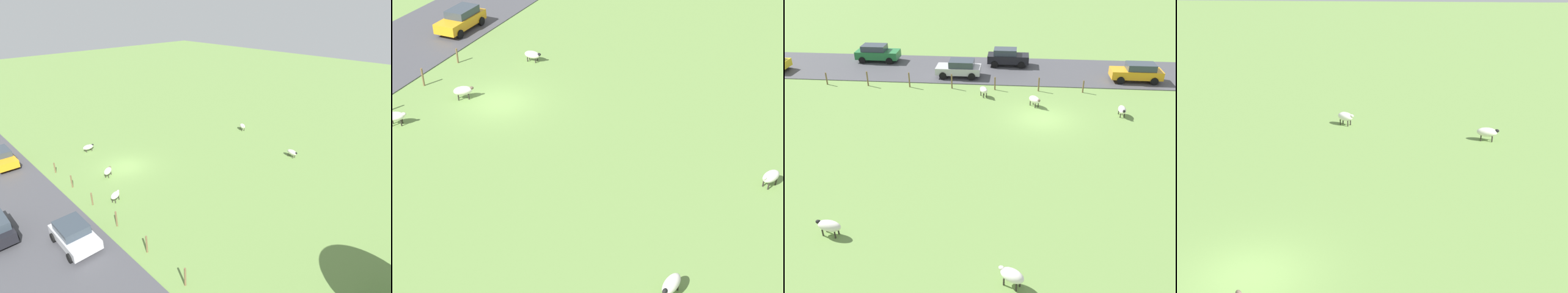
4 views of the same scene
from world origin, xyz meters
The scene contains 18 objects.
ground_plane centered at (0.00, 0.00, 0.00)m, with size 160.00×160.00×0.00m, color #6B8E47.
road_strip centered at (10.50, 0.00, 0.03)m, with size 8.00×80.00×0.06m, color #47474C.
sheep_0 centered at (3.86, 4.49, 0.55)m, with size 1.11×0.89×0.81m.
sheep_1 centered at (2.22, 0.46, 0.54)m, with size 1.20×1.10×0.81m.
sheep_2 centered at (-15.89, 1.80, 0.54)m, with size 0.96×1.16×0.82m.
sheep_3 centered at (-13.58, 10.12, 0.52)m, with size 0.71×1.29×0.78m.
sheep_4 centered at (0.97, -5.84, 0.49)m, with size 1.21×0.52×0.75m.
fence_post_0 centered at (5.47, -3.60, 0.52)m, with size 0.12×0.12×1.04m, color brown.
fence_post_1 centered at (5.47, 0.05, 0.59)m, with size 0.12×0.12×1.18m, color brown.
fence_post_2 centered at (5.47, 3.69, 0.56)m, with size 0.12×0.12×1.11m, color brown.
fence_post_3 centered at (5.47, 7.34, 0.63)m, with size 0.12×0.12×1.26m, color brown.
fence_post_4 centered at (5.47, 10.98, 0.65)m, with size 0.12×0.12×1.29m, color brown.
fence_post_5 centered at (5.47, 14.63, 0.63)m, with size 0.12×0.12×1.27m, color brown.
fence_post_6 centered at (5.47, 18.27, 0.53)m, with size 0.12×0.12×1.06m, color brown.
car_0 centered at (12.04, 2.85, 0.90)m, with size 1.96×3.95×1.63m.
car_1 centered at (8.45, 7.07, 0.84)m, with size 2.15×3.97×1.50m.
car_2 centered at (8.55, -8.59, 0.89)m, with size 1.98×4.37×1.60m.
car_3 centered at (12.30, 15.86, 0.90)m, with size 2.08×4.20×1.62m.
Camera 3 is at (-27.88, 1.98, 12.82)m, focal length 38.64 mm.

